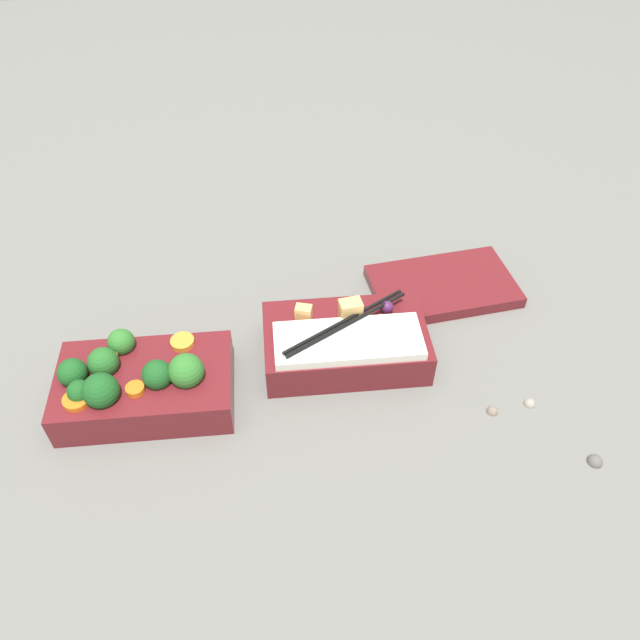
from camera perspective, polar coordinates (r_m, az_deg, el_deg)
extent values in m
plane|color=slate|center=(0.83, -6.10, -5.13)|extent=(3.00, 3.00, 0.00)
cube|color=maroon|center=(0.82, -15.60, -5.89)|extent=(0.22, 0.13, 0.05)
sphere|color=#19511E|center=(0.81, -21.69, -4.51)|extent=(0.04, 0.04, 0.04)
sphere|color=#2D7028|center=(0.77, -12.14, -4.58)|extent=(0.04, 0.04, 0.04)
sphere|color=#2D7028|center=(0.83, -17.72, -1.94)|extent=(0.03, 0.03, 0.03)
sphere|color=#236023|center=(0.81, -19.21, -3.69)|extent=(0.04, 0.04, 0.04)
sphere|color=#19511E|center=(0.79, -21.14, -6.12)|extent=(0.03, 0.03, 0.03)
sphere|color=#19511E|center=(0.78, -14.67, -4.87)|extent=(0.04, 0.04, 0.04)
sphere|color=#19511E|center=(0.78, -19.41, -6.12)|extent=(0.04, 0.04, 0.04)
cylinder|color=orange|center=(0.78, -16.54, -6.08)|extent=(0.03, 0.03, 0.01)
cylinder|color=orange|center=(0.82, -18.76, -3.58)|extent=(0.03, 0.03, 0.01)
cylinder|color=orange|center=(0.82, -12.47, -1.97)|extent=(0.04, 0.04, 0.01)
cylinder|color=orange|center=(0.79, -21.37, -6.82)|extent=(0.04, 0.04, 0.01)
cube|color=maroon|center=(0.84, 2.32, -2.12)|extent=(0.22, 0.13, 0.05)
cube|color=silver|center=(0.79, 2.62, -2.04)|extent=(0.19, 0.07, 0.01)
cube|color=#EAB266|center=(0.82, -1.51, 0.65)|extent=(0.02, 0.02, 0.02)
cube|color=#EAB266|center=(0.82, 2.80, 0.90)|extent=(0.03, 0.02, 0.03)
sphere|color=#4C1E4C|center=(0.84, 6.15, 1.19)|extent=(0.02, 0.02, 0.02)
cylinder|color=black|center=(0.80, 2.55, -0.37)|extent=(0.17, 0.10, 0.01)
cylinder|color=black|center=(0.81, 2.24, -0.08)|extent=(0.17, 0.10, 0.01)
cube|color=maroon|center=(0.96, 11.14, 3.05)|extent=(0.23, 0.15, 0.02)
sphere|color=gray|center=(0.84, 18.65, -7.14)|extent=(0.01, 0.01, 0.01)
sphere|color=#7A6B5B|center=(0.82, 15.51, -7.94)|extent=(0.01, 0.01, 0.01)
sphere|color=#595651|center=(0.82, 23.90, -11.61)|extent=(0.02, 0.02, 0.02)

